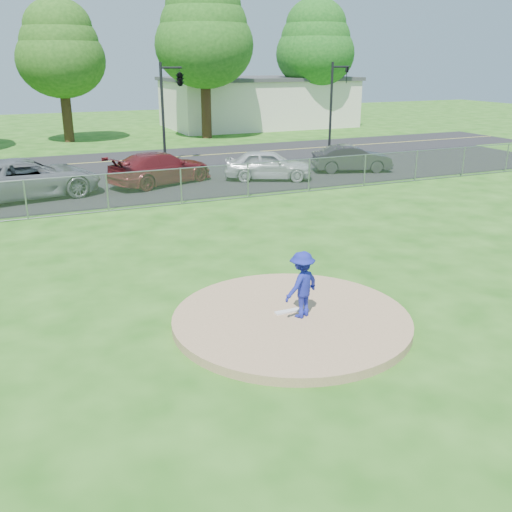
{
  "coord_description": "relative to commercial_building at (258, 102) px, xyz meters",
  "views": [
    {
      "loc": [
        -5.46,
        -10.46,
        5.68
      ],
      "look_at": [
        0.0,
        2.0,
        1.0
      ],
      "focal_mm": 40.0,
      "sensor_mm": 36.0,
      "label": 1
    }
  ],
  "objects": [
    {
      "name": "traffic_signal_center",
      "position": [
        -12.03,
        -16.0,
        2.45
      ],
      "size": [
        1.42,
        2.48,
        5.6
      ],
      "color": "black",
      "rests_on": "ground"
    },
    {
      "name": "parked_car_gray",
      "position": [
        -20.75,
        -22.2,
        -1.29
      ],
      "size": [
        6.55,
        3.84,
        1.71
      ],
      "primitive_type": "imported",
      "rotation": [
        0.0,
        0.0,
        1.74
      ],
      "color": "slate",
      "rests_on": "parking_lot"
    },
    {
      "name": "commercial_building",
      "position": [
        0.0,
        0.0,
        0.0
      ],
      "size": [
        16.4,
        9.4,
        4.3
      ],
      "color": "beige",
      "rests_on": "ground"
    },
    {
      "name": "parked_car_darkred",
      "position": [
        -14.71,
        -21.62,
        -1.38
      ],
      "size": [
        5.71,
        3.97,
        1.53
      ],
      "primitive_type": "imported",
      "rotation": [
        0.0,
        0.0,
        1.95
      ],
      "color": "maroon",
      "rests_on": "parking_lot"
    },
    {
      "name": "chain_link_fence",
      "position": [
        -16.0,
        -26.0,
        -1.41
      ],
      "size": [
        40.0,
        0.06,
        1.5
      ],
      "primitive_type": "cube",
      "color": "gray",
      "rests_on": "ground"
    },
    {
      "name": "pitchers_mound",
      "position": [
        -16.0,
        -38.0,
        -2.06
      ],
      "size": [
        5.4,
        5.4,
        0.2
      ],
      "primitive_type": "cylinder",
      "color": "#A57E5A",
      "rests_on": "ground"
    },
    {
      "name": "tree_right",
      "position": [
        -7.0,
        -6.0,
        5.49
      ],
      "size": [
        7.28,
        7.28,
        11.63
      ],
      "color": "#341E13",
      "rests_on": "ground"
    },
    {
      "name": "pitching_rubber",
      "position": [
        -16.0,
        -37.8,
        -1.94
      ],
      "size": [
        0.6,
        0.15,
        0.04
      ],
      "primitive_type": "cube",
      "color": "white",
      "rests_on": "pitchers_mound"
    },
    {
      "name": "pitcher",
      "position": [
        -15.81,
        -38.1,
        -1.2
      ],
      "size": [
        1.13,
        0.91,
        1.53
      ],
      "primitive_type": "imported",
      "rotation": [
        0.0,
        0.0,
        3.55
      ],
      "color": "#1B2297",
      "rests_on": "pitchers_mound"
    },
    {
      "name": "tree_far_right",
      "position": [
        4.0,
        -3.0,
        4.9
      ],
      "size": [
        6.72,
        6.72,
        10.74
      ],
      "color": "#392614",
      "rests_on": "ground"
    },
    {
      "name": "tree_center",
      "position": [
        -17.0,
        -4.0,
        4.31
      ],
      "size": [
        6.16,
        6.16,
        9.84
      ],
      "color": "#342012",
      "rests_on": "ground"
    },
    {
      "name": "traffic_signal_right",
      "position": [
        -1.76,
        -16.0,
        1.2
      ],
      "size": [
        1.28,
        0.2,
        5.6
      ],
      "color": "black",
      "rests_on": "ground"
    },
    {
      "name": "ground",
      "position": [
        -16.0,
        -28.0,
        -2.16
      ],
      "size": [
        120.0,
        120.0,
        0.0
      ],
      "primitive_type": "plane",
      "color": "#205813",
      "rests_on": "ground"
    },
    {
      "name": "parked_car_charcoal",
      "position": [
        -4.46,
        -22.51,
        -1.46
      ],
      "size": [
        4.42,
        2.66,
        1.38
      ],
      "primitive_type": "imported",
      "rotation": [
        0.0,
        0.0,
        1.26
      ],
      "color": "#252527",
      "rests_on": "parking_lot"
    },
    {
      "name": "parked_car_pearl",
      "position": [
        -9.5,
        -22.7,
        -1.41
      ],
      "size": [
        4.67,
        3.39,
        1.48
      ],
      "primitive_type": "imported",
      "rotation": [
        0.0,
        0.0,
        1.14
      ],
      "color": "silver",
      "rests_on": "parking_lot"
    },
    {
      "name": "parking_lot",
      "position": [
        -16.0,
        -21.5,
        -2.15
      ],
      "size": [
        50.0,
        8.0,
        0.01
      ],
      "primitive_type": "cube",
      "color": "black",
      "rests_on": "ground"
    },
    {
      "name": "street",
      "position": [
        -16.0,
        -14.0,
        -2.16
      ],
      "size": [
        60.0,
        7.0,
        0.01
      ],
      "primitive_type": "cube",
      "color": "black",
      "rests_on": "ground"
    }
  ]
}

